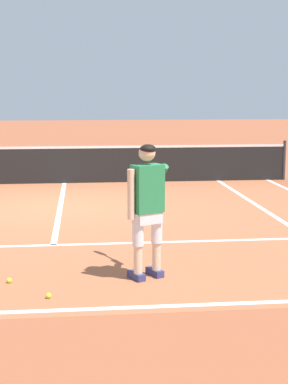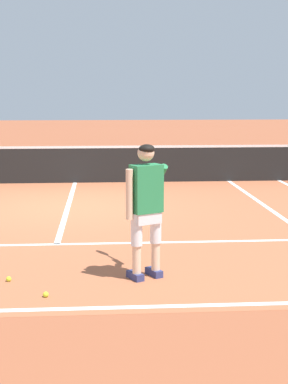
# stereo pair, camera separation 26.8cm
# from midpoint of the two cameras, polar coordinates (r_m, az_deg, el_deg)

# --- Properties ---
(ground_plane) EXTENTS (80.00, 80.00, 0.00)m
(ground_plane) POSITION_cam_midpoint_polar(r_m,az_deg,el_deg) (12.30, -6.79, -1.39)
(ground_plane) COLOR #9E5133
(court_inner_surface) EXTENTS (10.98, 9.60, 0.00)m
(court_inner_surface) POSITION_cam_midpoint_polar(r_m,az_deg,el_deg) (10.99, -7.10, -2.71)
(court_inner_surface) COLOR #B2603D
(court_inner_surface) RESTS_ON ground
(line_baseline) EXTENTS (10.98, 0.10, 0.01)m
(line_baseline) POSITION_cam_midpoint_polar(r_m,az_deg,el_deg) (6.57, -9.17, -11.25)
(line_baseline) COLOR white
(line_baseline) RESTS_ON ground
(line_service) EXTENTS (8.23, 0.10, 0.01)m
(line_service) POSITION_cam_midpoint_polar(r_m,az_deg,el_deg) (9.24, -7.67, -5.07)
(line_service) COLOR white
(line_service) RESTS_ON ground
(line_centre_service) EXTENTS (0.10, 6.40, 0.01)m
(line_centre_service) POSITION_cam_midpoint_polar(r_m,az_deg,el_deg) (12.36, -6.78, -1.32)
(line_centre_service) COLOR white
(line_centre_service) RESTS_ON ground
(line_singles_right) EXTENTS (0.10, 9.20, 0.01)m
(line_singles_right) POSITION_cam_midpoint_polar(r_m,az_deg,el_deg) (11.52, 13.80, -2.33)
(line_singles_right) COLOR white
(line_singles_right) RESTS_ON ground
(tennis_net) EXTENTS (11.96, 0.08, 1.07)m
(tennis_net) POSITION_cam_midpoint_polar(r_m,az_deg,el_deg) (15.44, -6.28, 2.73)
(tennis_net) COLOR #333338
(tennis_net) RESTS_ON ground
(tennis_player) EXTENTS (0.56, 1.23, 1.71)m
(tennis_player) POSITION_cam_midpoint_polar(r_m,az_deg,el_deg) (7.32, 1.21, -0.96)
(tennis_player) COLOR navy
(tennis_player) RESTS_ON ground
(tennis_ball_near_feet) EXTENTS (0.07, 0.07, 0.07)m
(tennis_ball_near_feet) POSITION_cam_midpoint_polar(r_m,az_deg,el_deg) (6.93, -8.45, -9.86)
(tennis_ball_near_feet) COLOR #CCE02D
(tennis_ball_near_feet) RESTS_ON ground
(tennis_ball_by_baseline) EXTENTS (0.07, 0.07, 0.07)m
(tennis_ball_by_baseline) POSITION_cam_midpoint_polar(r_m,az_deg,el_deg) (7.57, -12.05, -8.29)
(tennis_ball_by_baseline) COLOR #CCE02D
(tennis_ball_by_baseline) RESTS_ON ground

